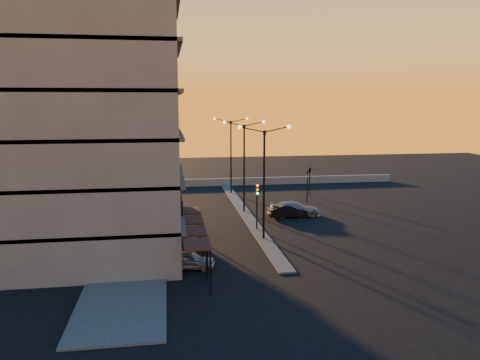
% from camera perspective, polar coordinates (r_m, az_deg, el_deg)
% --- Properties ---
extents(ground, '(120.00, 120.00, 0.00)m').
position_cam_1_polar(ground, '(39.30, 2.88, -7.27)').
color(ground, black).
rests_on(ground, ground).
extents(sidewalk_west, '(5.00, 40.00, 0.12)m').
position_cam_1_polar(sidewalk_west, '(42.45, -12.35, -6.13)').
color(sidewalk_west, '#444442').
rests_on(sidewalk_west, ground).
extents(median, '(1.20, 36.00, 0.12)m').
position_cam_1_polar(median, '(48.78, 0.50, -3.87)').
color(median, '#444442').
rests_on(median, ground).
extents(parapet, '(44.00, 0.50, 1.00)m').
position_cam_1_polar(parapet, '(64.50, -0.06, -0.20)').
color(parapet, gray).
rests_on(parapet, ground).
extents(building, '(14.35, 17.08, 25.00)m').
position_cam_1_polar(building, '(37.41, -18.80, 9.90)').
color(building, slate).
rests_on(building, ground).
extents(streetlamp_near, '(4.32, 0.32, 9.51)m').
position_cam_1_polar(streetlamp_near, '(38.07, 2.95, 0.82)').
color(streetlamp_near, black).
rests_on(streetlamp_near, ground).
extents(streetlamp_mid, '(4.32, 0.32, 9.51)m').
position_cam_1_polar(streetlamp_mid, '(47.82, 0.51, 2.59)').
color(streetlamp_mid, black).
rests_on(streetlamp_mid, ground).
extents(streetlamp_far, '(4.32, 0.32, 9.51)m').
position_cam_1_polar(streetlamp_far, '(57.65, -1.11, 3.76)').
color(streetlamp_far, black).
rests_on(streetlamp_far, ground).
extents(traffic_light_main, '(0.28, 0.44, 4.25)m').
position_cam_1_polar(traffic_light_main, '(41.32, 2.11, -2.30)').
color(traffic_light_main, black).
rests_on(traffic_light_main, ground).
extents(signal_east_a, '(0.13, 0.16, 3.60)m').
position_cam_1_polar(signal_east_a, '(54.03, 8.20, -0.64)').
color(signal_east_a, black).
rests_on(signal_east_a, ground).
extents(signal_east_b, '(0.42, 1.99, 3.60)m').
position_cam_1_polar(signal_east_b, '(58.06, 8.50, 1.22)').
color(signal_east_b, black).
rests_on(signal_east_b, ground).
extents(car_hatchback, '(3.79, 2.02, 1.23)m').
position_cam_1_polar(car_hatchback, '(32.74, -6.32, -9.64)').
color(car_hatchback, '#9DA1A4').
rests_on(car_hatchback, ground).
extents(car_sedan, '(3.99, 1.50, 1.30)m').
position_cam_1_polar(car_sedan, '(46.73, 5.83, -3.77)').
color(car_sedan, black).
rests_on(car_sedan, ground).
extents(car_wagon, '(5.09, 2.09, 1.48)m').
position_cam_1_polar(car_wagon, '(47.24, 6.68, -3.54)').
color(car_wagon, '#96999D').
rests_on(car_wagon, ground).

